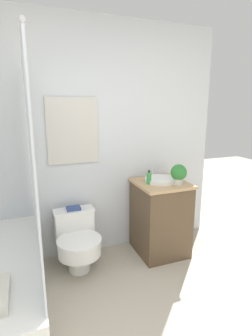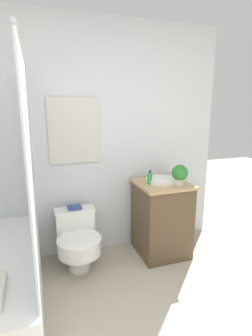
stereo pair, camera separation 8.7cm
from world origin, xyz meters
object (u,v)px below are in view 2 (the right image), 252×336
(sink, at_px, (161,180))
(potted_plant, at_px, (180,174))
(soap_bottle, at_px, (150,178))
(book_on_tank, at_px, (74,208))
(toilet, at_px, (78,239))

(sink, height_order, potted_plant, potted_plant)
(soap_bottle, height_order, book_on_tank, soap_bottle)
(toilet, bearing_deg, sink, 0.56)
(potted_plant, relative_size, book_on_tank, 1.51)
(toilet, height_order, sink, sink)
(toilet, bearing_deg, soap_bottle, -2.65)
(soap_bottle, xyz_separation_m, potted_plant, (0.28, -0.12, 0.05))
(toilet, xyz_separation_m, book_on_tank, (0.00, 0.15, 0.28))
(book_on_tank, bearing_deg, sink, -8.73)
(sink, bearing_deg, toilet, -179.44)
(potted_plant, bearing_deg, book_on_tank, 163.84)
(toilet, relative_size, book_on_tank, 4.09)
(sink, relative_size, soap_bottle, 2.56)
(sink, bearing_deg, soap_bottle, -164.32)
(toilet, height_order, book_on_tank, book_on_tank)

